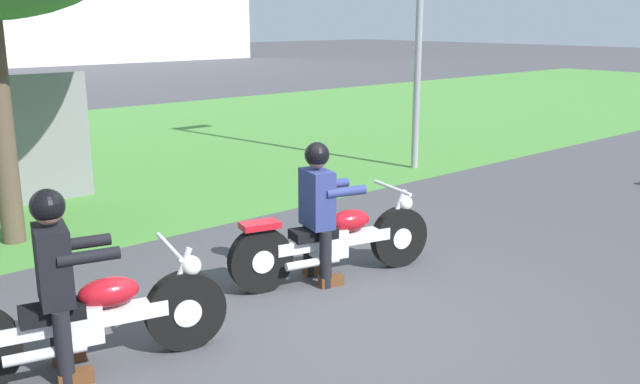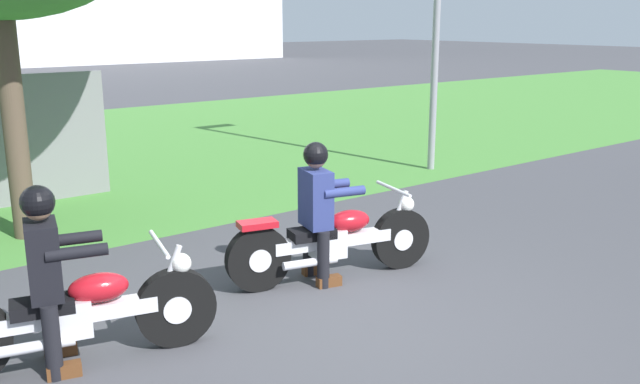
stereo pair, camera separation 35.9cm
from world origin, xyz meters
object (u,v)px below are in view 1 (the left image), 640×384
at_px(motorcycle_follow, 86,320).
at_px(rider_follow, 56,269).
at_px(motorcycle_lead, 334,241).
at_px(rider_lead, 319,201).

distance_m(motorcycle_follow, rider_follow, 0.46).
distance_m(motorcycle_lead, rider_lead, 0.46).
height_order(motorcycle_lead, rider_lead, rider_lead).
bearing_deg(rider_follow, motorcycle_follow, -0.84).
relative_size(rider_lead, motorcycle_follow, 0.67).
bearing_deg(motorcycle_lead, rider_follow, -163.00).
height_order(motorcycle_lead, rider_follow, rider_follow).
distance_m(motorcycle_lead, motorcycle_follow, 2.61).
bearing_deg(rider_lead, motorcycle_follow, -160.59).
relative_size(motorcycle_follow, rider_follow, 1.49).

